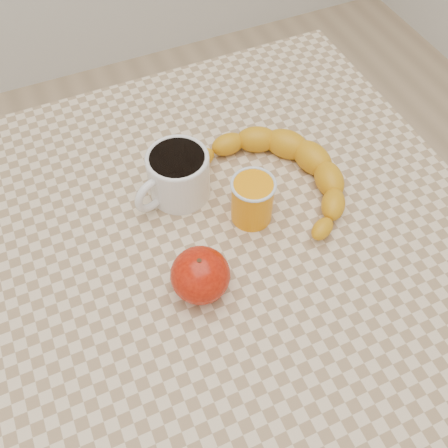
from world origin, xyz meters
name	(u,v)px	position (x,y,z in m)	size (l,w,h in m)	color
ground	(224,387)	(0.00, 0.00, 0.00)	(3.00, 3.00, 0.00)	tan
table	(224,261)	(0.00, 0.00, 0.66)	(0.80, 0.80, 0.75)	beige
coffee_mug	(177,174)	(-0.03, 0.10, 0.79)	(0.15, 0.13, 0.08)	white
orange_juice_glass	(252,200)	(0.05, 0.01, 0.79)	(0.07, 0.07, 0.08)	orange
apple	(200,275)	(-0.07, -0.08, 0.79)	(0.10, 0.10, 0.08)	#880D04
banana	(281,174)	(0.12, 0.05, 0.77)	(0.30, 0.36, 0.05)	orange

